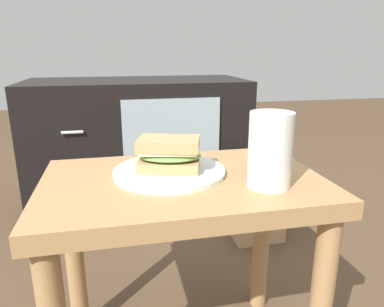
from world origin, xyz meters
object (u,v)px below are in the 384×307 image
(tv_cabinet, at_px, (139,143))
(sandwich_front, at_px, (169,154))
(beer_glass, at_px, (270,150))
(paper_bag, at_px, (257,201))
(plate, at_px, (169,171))

(tv_cabinet, bearing_deg, sandwich_front, -89.83)
(sandwich_front, distance_m, beer_glass, 0.20)
(sandwich_front, bearing_deg, tv_cabinet, 90.17)
(tv_cabinet, relative_size, beer_glass, 6.80)
(tv_cabinet, distance_m, paper_bag, 0.62)
(beer_glass, xyz_separation_m, paper_bag, (0.23, 0.58, -0.38))
(tv_cabinet, bearing_deg, paper_bag, -47.09)
(tv_cabinet, height_order, plate, tv_cabinet)
(plate, relative_size, beer_glass, 1.64)
(tv_cabinet, bearing_deg, plate, -89.83)
(tv_cabinet, xyz_separation_m, plate, (0.00, -0.92, 0.17))
(beer_glass, bearing_deg, sandwich_front, 148.34)
(plate, relative_size, paper_bag, 0.75)
(paper_bag, bearing_deg, plate, -130.43)
(sandwich_front, distance_m, paper_bag, 0.72)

